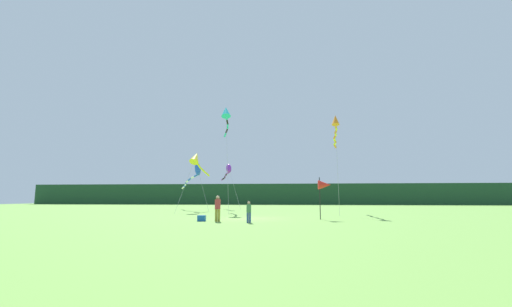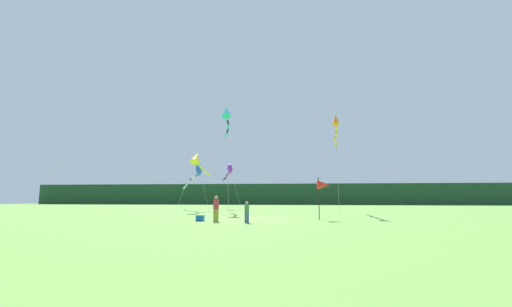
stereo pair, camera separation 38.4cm
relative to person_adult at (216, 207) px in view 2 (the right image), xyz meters
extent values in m
plane|color=#6B9E42|center=(1.67, 3.15, -0.95)|extent=(120.00, 120.00, 0.00)
cube|color=#1E4228|center=(1.67, 48.15, 1.24)|extent=(108.00, 3.47, 4.37)
cylinder|color=olive|center=(-0.09, 0.00, -0.54)|extent=(0.17, 0.17, 0.81)
cylinder|color=olive|center=(0.09, 0.00, -0.54)|extent=(0.17, 0.17, 0.81)
cylinder|color=#B23338|center=(0.00, 0.00, 0.19)|extent=(0.37, 0.37, 0.64)
sphere|color=tan|center=(0.00, 0.00, 0.63)|extent=(0.24, 0.24, 0.24)
cylinder|color=#334C8C|center=(2.11, -0.82, -0.63)|extent=(0.13, 0.13, 0.64)
cylinder|color=#334C8C|center=(2.26, -0.82, -0.63)|extent=(0.13, 0.13, 0.64)
cylinder|color=#3F724C|center=(2.18, -0.82, -0.05)|extent=(0.29, 0.29, 0.51)
sphere|color=tan|center=(2.18, -0.82, 0.29)|extent=(0.19, 0.19, 0.19)
cube|color=#1959B2|center=(-1.13, 0.22, -0.75)|extent=(0.52, 0.37, 0.39)
cylinder|color=black|center=(6.97, 2.61, 0.57)|extent=(0.06, 0.06, 3.03)
cone|color=red|center=(7.32, 2.61, 1.54)|extent=(0.90, 0.70, 0.70)
cylinder|color=#B2B2B2|center=(-1.88, 18.18, 1.73)|extent=(2.41, 4.79, 5.37)
ellipsoid|color=purple|center=(-3.08, 20.56, 4.41)|extent=(1.23, 1.57, 1.60)
cylinder|color=purple|center=(-3.25, 20.78, 3.82)|extent=(0.52, 0.60, 0.30)
cylinder|color=black|center=(-3.53, 21.27, 3.69)|extent=(0.41, 0.65, 0.35)
cylinder|color=purple|center=(-3.74, 21.79, 3.55)|extent=(0.42, 0.64, 0.32)
cylinder|color=black|center=(-3.93, 22.32, 3.44)|extent=(0.37, 0.63, 0.31)
cylinder|color=purple|center=(-4.07, 22.86, 3.35)|extent=(0.32, 0.62, 0.27)
cylinder|color=black|center=(-4.31, 23.35, 3.23)|extent=(0.55, 0.60, 0.35)
cylinder|color=purple|center=(-4.62, 23.82, 3.12)|extent=(0.45, 0.62, 0.28)
cylinder|color=#B2B2B2|center=(-5.85, 11.15, 2.03)|extent=(0.78, 4.08, 5.97)
cone|color=yellow|center=(-5.47, 13.18, 5.01)|extent=(1.34, 1.79, 1.70)
cylinder|color=yellow|center=(-5.41, 13.54, 4.37)|extent=(0.33, 0.81, 0.40)
cylinder|color=yellow|center=(-5.34, 14.27, 4.14)|extent=(0.22, 0.81, 0.45)
cylinder|color=yellow|center=(-5.28, 15.00, 3.92)|extent=(0.30, 0.81, 0.39)
cylinder|color=yellow|center=(-5.20, 15.73, 3.72)|extent=(0.27, 0.80, 0.40)
cylinder|color=yellow|center=(-5.10, 16.46, 3.52)|extent=(0.34, 0.81, 0.39)
cylinder|color=yellow|center=(-5.03, 17.19, 3.35)|extent=(0.21, 0.78, 0.35)
cylinder|color=#B2B2B2|center=(-1.53, 11.25, 4.59)|extent=(1.15, 3.76, 11.09)
cone|color=#1EB7CC|center=(-2.10, 13.12, 10.13)|extent=(1.41, 1.65, 1.51)
cylinder|color=#1EB7CC|center=(-2.16, 13.66, 9.59)|extent=(0.32, 1.12, 0.31)
cylinder|color=black|center=(-2.25, 14.74, 9.39)|extent=(0.28, 1.15, 0.47)
cylinder|color=#1EB7CC|center=(-2.40, 15.82, 9.10)|extent=(0.42, 1.16, 0.50)
cylinder|color=black|center=(-2.69, 16.86, 8.78)|extent=(0.59, 1.14, 0.52)
cylinder|color=#1EB7CC|center=(-3.08, 17.87, 8.47)|extent=(0.59, 1.14, 0.49)
cylinder|color=#B2B2B2|center=(-4.86, 14.38, 1.54)|extent=(2.45, 3.83, 4.98)
ellipsoid|color=blue|center=(-6.08, 16.28, 4.02)|extent=(1.42, 1.68, 1.97)
cylinder|color=blue|center=(-6.35, 16.58, 3.23)|extent=(0.72, 0.76, 0.36)
cylinder|color=white|center=(-6.92, 17.17, 3.07)|extent=(0.75, 0.74, 0.37)
cylinder|color=blue|center=(-7.48, 17.76, 2.86)|extent=(0.74, 0.78, 0.43)
cylinder|color=white|center=(-8.00, 18.39, 2.64)|extent=(0.66, 0.82, 0.38)
cylinder|color=blue|center=(-8.39, 19.10, 2.46)|extent=(0.51, 0.87, 0.38)
cylinder|color=white|center=(-8.70, 19.85, 2.30)|extent=(0.51, 0.86, 0.34)
cylinder|color=blue|center=(-9.04, 20.59, 2.14)|extent=(0.57, 0.85, 0.36)
cylinder|color=white|center=(-9.46, 21.28, 1.94)|extent=(0.68, 0.82, 0.42)
cylinder|color=#B2B2B2|center=(9.13, 7.92, 3.47)|extent=(0.24, 1.96, 8.84)
cone|color=orange|center=(9.24, 8.89, 7.89)|extent=(0.82, 1.00, 1.13)
cylinder|color=orange|center=(9.30, 9.22, 7.41)|extent=(0.32, 0.74, 0.36)
cylinder|color=yellow|center=(9.44, 9.88, 7.27)|extent=(0.35, 0.73, 0.31)
cylinder|color=orange|center=(9.51, 10.54, 7.11)|extent=(0.22, 0.73, 0.39)
cylinder|color=yellow|center=(9.58, 11.20, 6.98)|extent=(0.36, 0.72, 0.27)
cylinder|color=orange|center=(9.61, 11.86, 6.84)|extent=(0.29, 0.75, 0.39)
cylinder|color=yellow|center=(9.64, 12.52, 6.67)|extent=(0.35, 0.74, 0.35)
cylinder|color=orange|center=(9.81, 13.17, 6.55)|extent=(0.39, 0.72, 0.27)
cylinder|color=yellow|center=(9.88, 13.83, 6.45)|extent=(0.26, 0.72, 0.33)
cylinder|color=orange|center=(9.97, 14.48, 6.27)|extent=(0.44, 0.76, 0.41)
camera|label=1|loc=(4.61, -21.06, 0.67)|focal=22.35mm
camera|label=2|loc=(4.99, -21.03, 0.67)|focal=22.35mm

